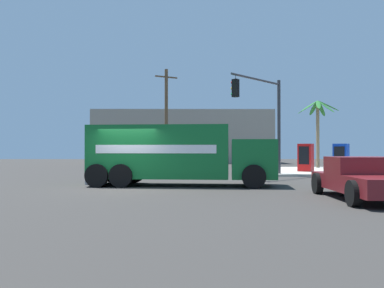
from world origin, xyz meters
The scene contains 10 objects.
ground_plane centered at (0.00, 0.00, 0.00)m, with size 100.00×100.00×0.00m, color #33302D.
sidewalk_corner_far centered at (12.43, 12.43, 0.07)m, with size 10.15×10.15×0.14m, color #B2ADA0.
delivery_truck centered at (2.08, 1.52, 1.42)m, with size 8.39×3.50×2.68m.
traffic_light_secondary centered at (7.04, 6.91, 3.94)m, with size 3.41×3.74×5.70m.
pickup_maroon centered at (8.33, -3.66, 0.73)m, with size 2.31×5.23×1.38m.
vending_machine_red centered at (10.47, 10.59, 1.07)m, with size 1.16×1.12×1.85m.
vending_machine_blue centered at (12.80, 10.45, 1.07)m, with size 1.17×1.14×1.85m.
palm_tree_far centered at (13.05, 16.21, 3.95)m, with size 3.32×3.31×5.44m.
utility_pole centered at (0.61, 20.38, 4.57)m, with size 1.97×1.19×8.85m.
building_backdrop centered at (1.98, 31.55, 3.02)m, with size 20.42×6.00×6.05m, color gray.
Camera 1 is at (2.63, -17.16, 1.64)m, focal length 38.92 mm.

